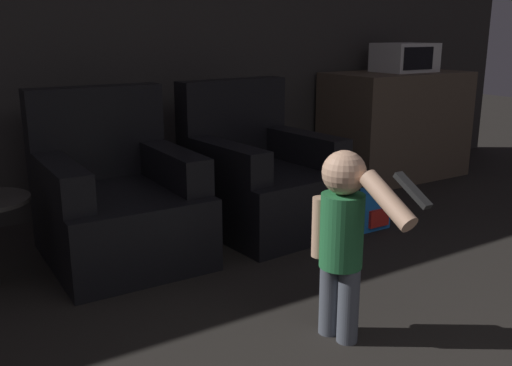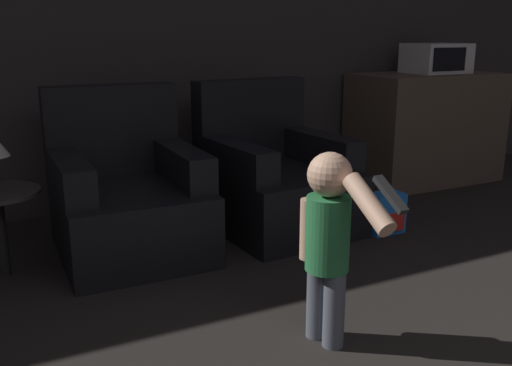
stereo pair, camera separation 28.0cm
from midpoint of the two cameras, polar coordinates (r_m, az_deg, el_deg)
name	(u,v)px [view 2 (the right image)]	position (r m, az deg, el deg)	size (l,w,h in m)	color
wall_back	(112,22)	(4.11, -12.28, 15.41)	(8.40, 0.05, 2.60)	#33302D
armchair_left	(127,198)	(3.33, -10.42, -1.52)	(0.80, 0.92, 0.94)	black
armchair_right	(274,179)	(3.70, 3.94, 0.35)	(0.85, 0.96, 0.94)	black
person_toddler	(329,234)	(2.28, 10.84, -5.10)	(0.18, 0.55, 0.80)	#474C56
toy_backpack	(386,213)	(3.74, 14.96, -2.98)	(0.22, 0.16, 0.26)	blue
kitchen_counter	(425,128)	(5.08, 18.05, 5.28)	(1.22, 0.68, 0.91)	brown
microwave	(436,58)	(5.07, 19.14, 11.70)	(0.48, 0.37, 0.24)	silver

